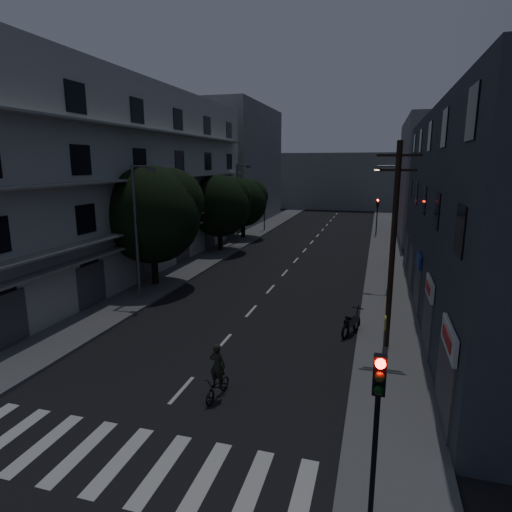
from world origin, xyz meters
The scene contains 23 objects.
ground centered at (0.00, 25.00, 0.00)m, with size 160.00×160.00×0.00m, color black.
sidewalk_left centered at (-7.50, 25.00, 0.07)m, with size 3.00×90.00×0.15m, color #565659.
sidewalk_right centered at (7.50, 25.00, 0.07)m, with size 3.00×90.00×0.15m, color #565659.
crosswalk centered at (0.00, -2.00, 0.00)m, with size 10.90×3.00×0.01m.
lane_markings centered at (0.00, 31.25, 0.01)m, with size 0.15×60.50×0.01m.
building_left centered at (-11.98, 18.00, 6.99)m, with size 7.00×36.00×14.00m.
building_right centered at (11.99, 14.00, 5.50)m, with size 6.19×28.00×11.00m.
building_far_left centered at (-12.00, 48.00, 8.00)m, with size 6.00×20.00×16.00m, color slate.
building_far_right centered at (12.00, 42.00, 6.50)m, with size 6.00×20.00×13.00m, color slate.
building_far_end centered at (0.00, 70.00, 5.00)m, with size 24.00×8.00×10.00m, color slate.
tree_near centered at (-7.69, 14.15, 5.13)m, with size 6.45×6.45×7.95m.
tree_mid centered at (-7.56, 26.30, 4.55)m, with size 5.72×5.72×7.04m.
tree_far centered at (-7.67, 33.76, 4.20)m, with size 5.23×5.23×6.47m.
traffic_signal_near centered at (6.86, -2.34, 3.10)m, with size 0.28×0.37×4.10m.
traffic_signal_far_right centered at (6.50, 39.35, 3.10)m, with size 0.28×0.37×4.10m.
traffic_signal_far_left centered at (-6.74, 39.15, 3.10)m, with size 0.28×0.37×4.10m.
street_lamp_left_near centered at (-7.01, 11.02, 4.60)m, with size 1.51×0.25×8.00m.
street_lamp_right centered at (7.49, 18.09, 4.60)m, with size 1.51×0.25×8.00m.
street_lamp_left_far centered at (-7.21, 30.60, 4.60)m, with size 1.51×0.25×8.00m.
utility_pole centered at (7.32, 7.84, 4.87)m, with size 1.80×0.24×9.00m.
bus_stop_sign centered at (7.12, 4.59, 1.89)m, with size 0.06×0.35×2.52m.
motorcycle centered at (5.68, 9.18, 0.53)m, with size 0.95×1.99×1.33m.
cyclist centered at (1.49, 1.89, 0.70)m, with size 0.78×1.69×2.07m.
Camera 1 is at (6.63, -11.10, 8.24)m, focal length 30.00 mm.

